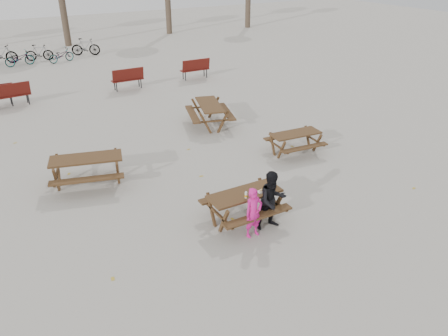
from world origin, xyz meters
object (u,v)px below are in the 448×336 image
soda_bottle (246,195)px  picnic_table_north (88,171)px  picnic_table_east (295,143)px  picnic_table_far (210,115)px  child (254,213)px  adult (272,200)px  food_tray (261,192)px  main_picnic_table (245,199)px

soda_bottle → picnic_table_north: soda_bottle is taller
picnic_table_east → picnic_table_north: (-6.38, 1.18, 0.07)m
picnic_table_north → picnic_table_far: (5.17, 2.43, 0.00)m
child → adult: 0.58m
picnic_table_east → picnic_table_far: picnic_table_far is taller
picnic_table_far → soda_bottle: bearing=175.5°
food_tray → soda_bottle: bearing=-174.8°
child → picnic_table_east: bearing=38.5°
child → picnic_table_east: child is taller
food_tray → picnic_table_east: 4.21m
picnic_table_north → child: bearing=-43.2°
picnic_table_far → adult: bearing=-179.6°
picnic_table_north → picnic_table_far: same height
adult → picnic_table_east: (3.13, 3.11, -0.38)m
food_tray → picnic_table_east: food_tray is taller
adult → picnic_table_north: size_ratio=0.75×
food_tray → picnic_table_north: bearing=129.4°
main_picnic_table → picnic_table_far: 6.58m
child → picnic_table_north: 5.13m
picnic_table_north → picnic_table_east: bearing=4.7°
picnic_table_east → picnic_table_far: 3.81m
picnic_table_north → main_picnic_table: bearing=-37.4°
soda_bottle → child: (-0.06, -0.42, -0.23)m
picnic_table_far → picnic_table_east: bearing=-145.1°
child → adult: adult is taller
main_picnic_table → picnic_table_east: size_ratio=1.10×
child → main_picnic_table: bearing=73.7°
picnic_table_east → food_tray: bearing=-134.8°
main_picnic_table → soda_bottle: soda_bottle is taller
adult → picnic_table_north: 5.39m
child → picnic_table_far: 7.24m
soda_bottle → picnic_table_north: bearing=124.8°
food_tray → picnic_table_north: (-3.21, 3.91, -0.37)m
main_picnic_table → picnic_table_north: bearing=127.3°
soda_bottle → picnic_table_east: (3.64, 2.77, -0.49)m
soda_bottle → picnic_table_north: size_ratio=0.09×
soda_bottle → adult: (0.51, -0.35, -0.11)m
main_picnic_table → child: child is taller
main_picnic_table → soda_bottle: bearing=-115.3°
picnic_table_far → child: bearing=176.3°
food_tray → child: (-0.52, -0.46, -0.18)m
soda_bottle → child: child is taller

